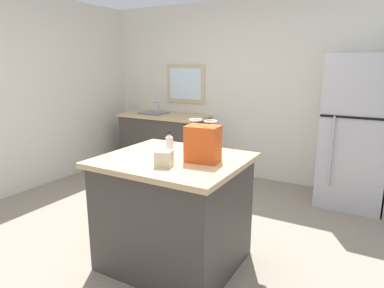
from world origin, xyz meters
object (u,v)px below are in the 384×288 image
object	(u,v)px
kitchen_island	(174,211)
ear_defenders	(210,148)
small_box	(164,158)
bottle	(169,146)
refrigerator	(355,132)
shopping_bag	(203,143)

from	to	relation	value
kitchen_island	ear_defenders	size ratio (longest dim) A/B	5.25
small_box	bottle	bearing A→B (deg)	111.36
bottle	ear_defenders	world-z (taller)	bottle
bottle	ear_defenders	xyz separation A→B (m)	(0.15, 0.40, -0.08)
refrigerator	kitchen_island	bearing A→B (deg)	-118.83
kitchen_island	small_box	world-z (taller)	small_box
refrigerator	ear_defenders	xyz separation A→B (m)	(-1.01, -1.75, 0.06)
bottle	ear_defenders	bearing A→B (deg)	69.56
bottle	ear_defenders	size ratio (longest dim) A/B	1.08
refrigerator	small_box	distance (m)	2.57
ear_defenders	refrigerator	bearing A→B (deg)	60.06
ear_defenders	shopping_bag	bearing A→B (deg)	-71.68
shopping_bag	bottle	size ratio (longest dim) A/B	1.41
kitchen_island	shopping_bag	xyz separation A→B (m)	(0.26, 0.02, 0.60)
shopping_bag	ear_defenders	size ratio (longest dim) A/B	1.52
small_box	kitchen_island	bearing A→B (deg)	106.29
shopping_bag	ear_defenders	distance (m)	0.37
shopping_bag	ear_defenders	bearing A→B (deg)	108.32
kitchen_island	bottle	distance (m)	0.56
kitchen_island	shopping_bag	distance (m)	0.65
kitchen_island	ear_defenders	world-z (taller)	ear_defenders
refrigerator	bottle	distance (m)	2.44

